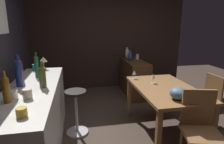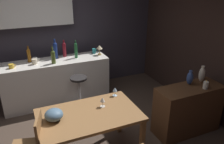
% 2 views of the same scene
% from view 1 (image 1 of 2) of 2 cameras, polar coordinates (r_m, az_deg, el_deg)
% --- Properties ---
extents(ground_plane, '(9.00, 9.00, 0.00)m').
position_cam_1_polar(ground_plane, '(2.98, 9.74, -19.54)').
color(ground_plane, '#47382D').
extents(wall_side_right, '(0.10, 4.40, 2.60)m').
position_cam_1_polar(wall_side_right, '(4.90, -3.55, 10.22)').
color(wall_side_right, '#33231E').
rests_on(wall_side_right, ground_plane).
extents(dining_table, '(1.35, 0.83, 0.74)m').
position_cam_1_polar(dining_table, '(2.93, 15.75, -6.12)').
color(dining_table, olive).
rests_on(dining_table, ground_plane).
extents(kitchen_counter, '(2.10, 0.60, 0.90)m').
position_cam_1_polar(kitchen_counter, '(2.68, -22.29, -13.38)').
color(kitchen_counter, silver).
rests_on(kitchen_counter, ground_plane).
extents(sideboard_cabinet, '(1.10, 0.44, 0.82)m').
position_cam_1_polar(sideboard_cabinet, '(4.50, 6.77, -1.76)').
color(sideboard_cabinet, '#56351E').
rests_on(sideboard_cabinet, ground_plane).
extents(chair_near_window, '(0.49, 0.49, 0.93)m').
position_cam_1_polar(chair_near_window, '(2.43, 25.20, -15.00)').
color(chair_near_window, olive).
rests_on(chair_near_window, ground_plane).
extents(chair_by_doorway, '(0.41, 0.41, 0.85)m').
position_cam_1_polar(chair_by_doorway, '(3.48, 26.76, -6.95)').
color(chair_by_doorway, olive).
rests_on(chair_by_doorway, ground_plane).
extents(bar_stool, '(0.34, 0.34, 0.69)m').
position_cam_1_polar(bar_stool, '(2.95, -10.77, -11.60)').
color(bar_stool, '#262323').
rests_on(bar_stool, ground_plane).
extents(wine_glass_left, '(0.07, 0.07, 0.14)m').
position_cam_1_polar(wine_glass_left, '(3.22, 6.81, -0.32)').
color(wine_glass_left, silver).
rests_on(wine_glass_left, dining_table).
extents(wine_glass_right, '(0.07, 0.07, 0.15)m').
position_cam_1_polar(wine_glass_right, '(3.03, 12.39, -1.39)').
color(wine_glass_right, silver).
rests_on(wine_glass_right, dining_table).
extents(fruit_bowl, '(0.23, 0.23, 0.15)m').
position_cam_1_polar(fruit_bowl, '(2.48, 19.72, -6.13)').
color(fruit_bowl, slate).
rests_on(fruit_bowl, dining_table).
extents(wine_bottle_olive, '(0.08, 0.08, 0.32)m').
position_cam_1_polar(wine_bottle_olive, '(2.41, -20.42, -1.19)').
color(wine_bottle_olive, '#475623').
rests_on(wine_bottle_olive, kitchen_counter).
extents(wine_bottle_green, '(0.06, 0.06, 0.36)m').
position_cam_1_polar(wine_bottle_green, '(2.89, -21.91, 1.75)').
color(wine_bottle_green, '#1E592D').
rests_on(wine_bottle_green, kitchen_counter).
extents(wine_bottle_ruby, '(0.07, 0.07, 0.35)m').
position_cam_1_polar(wine_bottle_ruby, '(2.74, -26.14, 0.58)').
color(wine_bottle_ruby, maroon).
rests_on(wine_bottle_ruby, kitchen_counter).
extents(wine_bottle_amber, '(0.07, 0.07, 0.32)m').
position_cam_1_polar(wine_bottle_amber, '(2.09, -29.56, -4.33)').
color(wine_bottle_amber, '#8C5114').
rests_on(wine_bottle_amber, kitchen_counter).
extents(wine_bottle_cobalt, '(0.08, 0.08, 0.40)m').
position_cam_1_polar(wine_bottle_cobalt, '(2.56, -26.54, 0.03)').
color(wine_bottle_cobalt, navy).
rests_on(wine_bottle_cobalt, kitchen_counter).
extents(cup_mustard, '(0.13, 0.09, 0.08)m').
position_cam_1_polar(cup_mustard, '(1.76, -25.76, -10.91)').
color(cup_mustard, gold).
rests_on(cup_mustard, kitchen_counter).
extents(cup_teal, '(0.11, 0.07, 0.11)m').
position_cam_1_polar(cup_teal, '(3.35, -22.47, 1.26)').
color(cup_teal, teal).
rests_on(cup_teal, kitchen_counter).
extents(cup_white, '(0.13, 0.09, 0.08)m').
position_cam_1_polar(cup_white, '(2.20, -27.87, -6.14)').
color(cup_white, white).
rests_on(cup_white, kitchen_counter).
extents(cup_cream, '(0.13, 0.09, 0.10)m').
position_cam_1_polar(cup_cream, '(2.13, -24.33, -6.05)').
color(cup_cream, beige).
rests_on(cup_cream, kitchen_counter).
extents(counter_lamp, '(0.13, 0.13, 0.21)m').
position_cam_1_polar(counter_lamp, '(3.38, -20.14, 3.38)').
color(counter_lamp, '#A58447').
rests_on(counter_lamp, kitchen_counter).
extents(pillar_candle_tall, '(0.08, 0.08, 0.15)m').
position_cam_1_polar(pillar_candle_tall, '(4.59, 7.71, 4.57)').
color(pillar_candle_tall, white).
rests_on(pillar_candle_tall, sideboard_cabinet).
extents(vase_ceramic_blue, '(0.10, 0.10, 0.24)m').
position_cam_1_polar(vase_ceramic_blue, '(4.40, 5.46, 4.91)').
color(vase_ceramic_blue, '#334C8C').
rests_on(vase_ceramic_blue, sideboard_cabinet).
extents(vase_ceramic_ivory, '(0.10, 0.10, 0.28)m').
position_cam_1_polar(vase_ceramic_ivory, '(4.63, 4.60, 5.64)').
color(vase_ceramic_ivory, beige).
rests_on(vase_ceramic_ivory, sideboard_cabinet).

